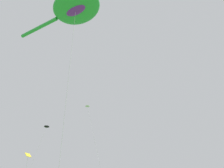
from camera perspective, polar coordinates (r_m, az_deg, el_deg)
big_show_kite at (r=20.22m, az=-10.12°, el=19.64°), size 4.73×9.20×18.14m
small_kite_tiny_distant at (r=28.34m, az=-22.12°, el=-18.63°), size 3.57×3.72×8.78m
small_kite_delta_white at (r=30.74m, az=-6.52°, el=-6.97°), size 1.02×4.84×16.25m
small_kite_box_yellow at (r=30.45m, az=-17.70°, el=-11.68°), size 1.30×3.37×12.93m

